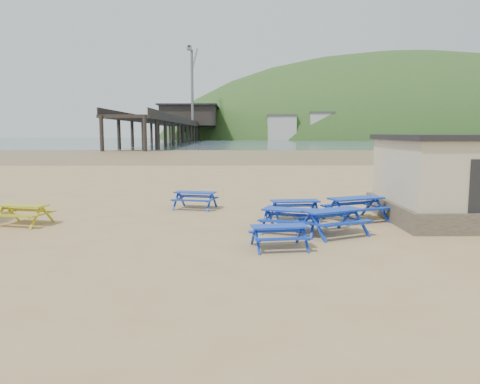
{
  "coord_description": "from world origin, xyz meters",
  "views": [
    {
      "loc": [
        1.22,
        -15.95,
        3.23
      ],
      "look_at": [
        1.4,
        1.5,
        1.0
      ],
      "focal_mm": 35.0,
      "sensor_mm": 36.0,
      "label": 1
    }
  ],
  "objects": [
    {
      "name": "picnic_table_blue_f",
      "position": [
        4.31,
        -1.43,
        0.41
      ],
      "size": [
        2.43,
        2.27,
        0.81
      ],
      "rotation": [
        0.0,
        0.0,
        0.47
      ],
      "color": "#1B3AAF",
      "rests_on": "ground"
    },
    {
      "name": "pier",
      "position": [
        -17.99,
        178.23,
        5.46
      ],
      "size": [
        24.0,
        220.0,
        39.29
      ],
      "color": "black",
      "rests_on": "ground"
    },
    {
      "name": "picnic_table_blue_d",
      "position": [
        2.45,
        -3.19,
        0.33
      ],
      "size": [
        1.71,
        1.46,
        0.65
      ],
      "rotation": [
        0.0,
        0.0,
        0.14
      ],
      "color": "#1B3AAF",
      "rests_on": "ground"
    },
    {
      "name": "picnic_table_blue_b",
      "position": [
        3.43,
        1.1,
        0.37
      ],
      "size": [
        1.9,
        1.6,
        0.74
      ],
      "rotation": [
        0.0,
        0.0,
        0.11
      ],
      "color": "#1B3AAF",
      "rests_on": "ground"
    },
    {
      "name": "headland_town",
      "position": [
        90.0,
        229.68,
        -9.91
      ],
      "size": [
        264.0,
        144.0,
        108.0
      ],
      "color": "#2D4C1E",
      "rests_on": "ground"
    },
    {
      "name": "wet_sand",
      "position": [
        0.0,
        55.0,
        0.0
      ],
      "size": [
        400.0,
        400.0,
        0.0
      ],
      "primitive_type": "plane",
      "color": "olive",
      "rests_on": "ground"
    },
    {
      "name": "ground",
      "position": [
        0.0,
        0.0,
        0.0
      ],
      "size": [
        400.0,
        400.0,
        0.0
      ],
      "primitive_type": "plane",
      "color": "tan",
      "rests_on": "ground"
    },
    {
      "name": "picnic_table_blue_e",
      "position": [
        3.03,
        -1.05,
        0.38
      ],
      "size": [
        2.23,
        2.02,
        0.77
      ],
      "rotation": [
        0.0,
        0.0,
        -0.36
      ],
      "color": "#1B3AAF",
      "rests_on": "ground"
    },
    {
      "name": "picnic_table_yellow",
      "position": [
        -6.22,
        0.28,
        0.36
      ],
      "size": [
        1.97,
        1.73,
        0.71
      ],
      "rotation": [
        0.0,
        0.0,
        -0.24
      ],
      "color": "#A8BA0D",
      "rests_on": "ground"
    },
    {
      "name": "sea",
      "position": [
        0.0,
        170.0,
        0.01
      ],
      "size": [
        400.0,
        400.0,
        0.0
      ],
      "primitive_type": "plane",
      "color": "#445662",
      "rests_on": "ground"
    },
    {
      "name": "picnic_table_blue_c",
      "position": [
        5.66,
        1.0,
        0.43
      ],
      "size": [
        2.51,
        2.3,
        0.86
      ],
      "rotation": [
        0.0,
        0.0,
        0.39
      ],
      "color": "#1B3AAF",
      "rests_on": "ground"
    },
    {
      "name": "picnic_table_blue_a",
      "position": [
        -0.49,
        3.76,
        0.36
      ],
      "size": [
        2.01,
        1.77,
        0.72
      ],
      "rotation": [
        0.0,
        0.0,
        -0.25
      ],
      "color": "#1B3AAF",
      "rests_on": "ground"
    }
  ]
}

